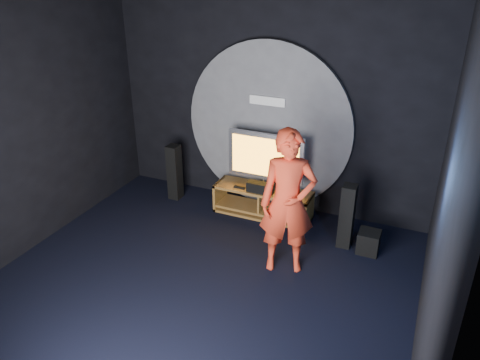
% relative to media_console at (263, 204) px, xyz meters
% --- Properties ---
extents(floor, '(5.00, 5.00, 0.00)m').
position_rel_media_console_xyz_m(floor, '(-0.10, -2.05, -0.19)').
color(floor, black).
rests_on(floor, ground).
extents(back_wall, '(5.00, 0.04, 3.50)m').
position_rel_media_console_xyz_m(back_wall, '(-0.10, 0.45, 1.56)').
color(back_wall, black).
rests_on(back_wall, ground).
extents(left_wall, '(0.04, 5.00, 3.50)m').
position_rel_media_console_xyz_m(left_wall, '(-2.60, -2.05, 1.56)').
color(left_wall, black).
rests_on(left_wall, ground).
extents(right_wall, '(0.04, 5.00, 3.50)m').
position_rel_media_console_xyz_m(right_wall, '(2.40, -2.05, 1.56)').
color(right_wall, black).
rests_on(right_wall, ground).
extents(wall_disc_panel, '(2.60, 0.11, 2.60)m').
position_rel_media_console_xyz_m(wall_disc_panel, '(-0.10, 0.39, 1.11)').
color(wall_disc_panel, '#515156').
rests_on(wall_disc_panel, ground).
extents(media_console, '(1.50, 0.45, 0.45)m').
position_rel_media_console_xyz_m(media_console, '(0.00, 0.00, 0.00)').
color(media_console, olive).
rests_on(media_console, ground).
extents(tv, '(1.17, 0.22, 0.86)m').
position_rel_media_console_xyz_m(tv, '(-0.01, 0.07, 0.73)').
color(tv, '#B4B4BB').
rests_on(tv, media_console).
extents(center_speaker, '(0.40, 0.15, 0.15)m').
position_rel_media_console_xyz_m(center_speaker, '(-0.01, -0.12, 0.33)').
color(center_speaker, black).
rests_on(center_speaker, media_console).
extents(remote, '(0.18, 0.05, 0.02)m').
position_rel_media_console_xyz_m(remote, '(-0.35, -0.12, 0.27)').
color(remote, black).
rests_on(remote, media_console).
extents(tower_speaker_left, '(0.18, 0.21, 0.92)m').
position_rel_media_console_xyz_m(tower_speaker_left, '(-1.54, -0.03, 0.27)').
color(tower_speaker_left, black).
rests_on(tower_speaker_left, ground).
extents(tower_speaker_right, '(0.18, 0.21, 0.92)m').
position_rel_media_console_xyz_m(tower_speaker_right, '(1.34, -0.34, 0.27)').
color(tower_speaker_right, black).
rests_on(tower_speaker_right, ground).
extents(subwoofer, '(0.28, 0.28, 0.31)m').
position_rel_media_console_xyz_m(subwoofer, '(1.67, -0.37, -0.04)').
color(subwoofer, black).
rests_on(subwoofer, ground).
extents(player, '(0.80, 0.66, 1.87)m').
position_rel_media_console_xyz_m(player, '(0.74, -1.14, 0.74)').
color(player, red).
rests_on(player, ground).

